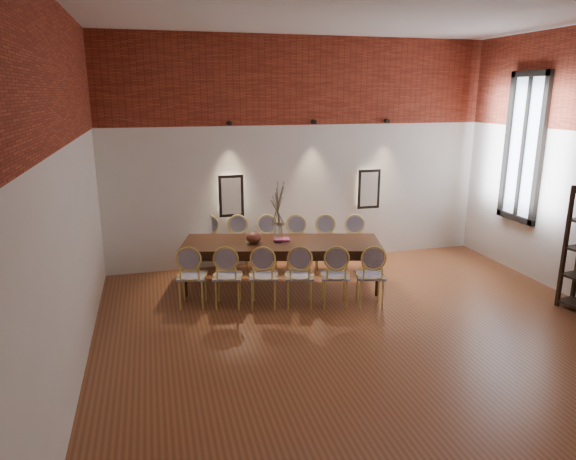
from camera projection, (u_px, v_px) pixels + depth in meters
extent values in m
cube|color=brown|center=(379.00, 344.00, 6.43)|extent=(7.00, 7.00, 0.02)
cube|color=silver|center=(301.00, 153.00, 9.23)|extent=(7.00, 0.10, 4.00)
cube|color=silver|center=(56.00, 203.00, 5.03)|extent=(0.10, 7.00, 4.00)
cube|color=maroon|center=(302.00, 81.00, 8.84)|extent=(7.00, 0.02, 1.50)
cube|color=maroon|center=(48.00, 70.00, 4.72)|extent=(0.02, 7.00, 1.50)
cube|color=#FFEAC6|center=(231.00, 196.00, 8.99)|extent=(0.36, 0.06, 0.66)
cube|color=#FFEAC6|center=(368.00, 189.00, 9.64)|extent=(0.36, 0.06, 0.66)
cylinder|color=black|center=(229.00, 123.00, 8.64)|extent=(0.08, 0.10, 0.08)
cylinder|color=black|center=(314.00, 122.00, 9.01)|extent=(0.08, 0.10, 0.08)
cylinder|color=black|center=(387.00, 121.00, 9.36)|extent=(0.08, 0.10, 0.08)
cube|color=silver|center=(524.00, 148.00, 8.61)|extent=(0.02, 0.78, 2.38)
cube|color=black|center=(523.00, 148.00, 8.60)|extent=(0.08, 0.90, 2.50)
cube|color=black|center=(523.00, 148.00, 8.60)|extent=(0.06, 0.06, 2.40)
cube|color=#32180C|center=(282.00, 264.00, 8.26)|extent=(3.27, 1.75, 0.75)
cylinder|color=silver|center=(278.00, 233.00, 8.12)|extent=(0.14, 0.14, 0.30)
ellipsoid|color=brown|center=(254.00, 237.00, 8.08)|extent=(0.24, 0.24, 0.18)
cube|color=#87285D|center=(282.00, 239.00, 8.25)|extent=(0.30, 0.24, 0.03)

